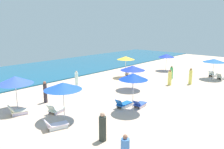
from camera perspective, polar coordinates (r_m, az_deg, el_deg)
ocean at (r=32.16m, az=-16.13°, el=1.25°), size 60.00×13.20×0.12m
umbrella_0 at (r=26.13m, az=3.53°, el=4.22°), size 2.06×2.06×2.48m
lounge_chair_0_0 at (r=27.41m, az=4.26°, el=0.28°), size 1.22×0.58×0.73m
umbrella_1 at (r=15.51m, az=5.46°, el=-0.53°), size 2.02×2.02×2.75m
lounge_chair_1_0 at (r=16.94m, az=6.98°, el=-7.46°), size 1.35×0.71×0.64m
lounge_chair_1_1 at (r=16.82m, az=2.92°, el=-7.49°), size 1.49×0.60×0.72m
umbrella_2 at (r=21.09m, az=5.28°, el=1.67°), size 2.33×2.33×2.30m
umbrella_3 at (r=17.15m, az=-23.44°, el=-1.30°), size 2.48×2.48×2.49m
lounge_chair_3_0 at (r=16.76m, az=-22.85°, el=-8.50°), size 1.39×0.99×0.71m
umbrella_4 at (r=14.49m, az=-12.37°, el=-2.88°), size 2.41×2.41×2.45m
lounge_chair_4_0 at (r=16.25m, az=-14.17°, el=-8.62°), size 1.37×0.90×0.72m
lounge_chair_4_1 at (r=13.89m, az=-14.03°, el=-12.31°), size 1.48×0.99×0.62m
umbrella_5 at (r=30.99m, az=13.68°, el=4.68°), size 2.15×2.15×2.26m
umbrella_6 at (r=27.74m, az=24.50°, el=3.25°), size 2.41×2.41×2.31m
lounge_chair_6_0 at (r=28.25m, az=26.17°, el=-0.56°), size 1.61×1.06×0.73m
lounge_chair_6_1 at (r=29.35m, az=24.17°, el=0.09°), size 1.27×0.66×0.74m
beachgoer_0 at (r=18.41m, az=-16.63°, el=-4.32°), size 0.38×0.38×1.73m
beachgoer_1 at (r=12.04m, az=-2.42°, el=-13.36°), size 0.47×0.47×1.58m
beachgoer_2 at (r=22.22m, az=-9.00°, el=-1.32°), size 0.45×0.45×1.66m
beachgoer_4 at (r=23.59m, az=14.48°, el=-0.83°), size 0.39×0.39×1.62m
beachgoer_5 at (r=24.54m, az=19.34°, el=-0.53°), size 0.42×0.42×1.69m
beachgoer_6 at (r=26.35m, az=14.87°, el=0.43°), size 0.49×0.49×1.54m
cooler_box_1 at (r=29.39m, az=6.05°, el=0.93°), size 0.51×0.40×0.39m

